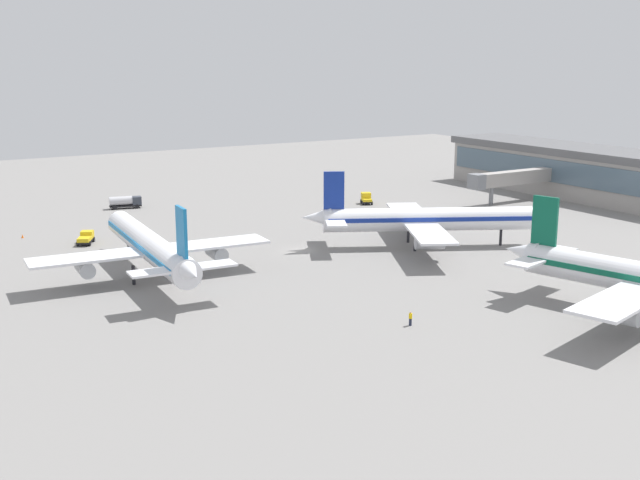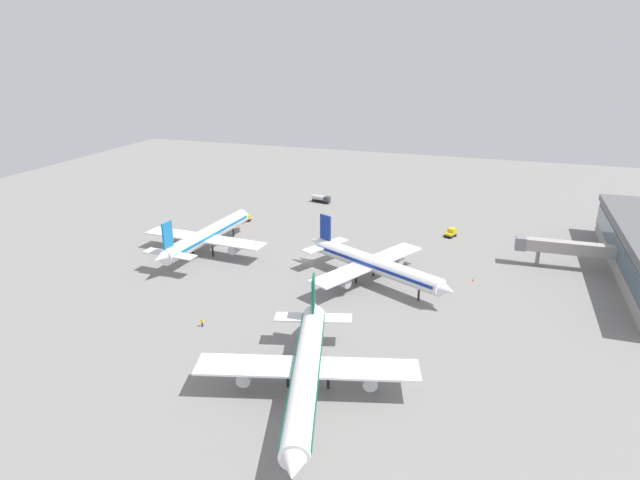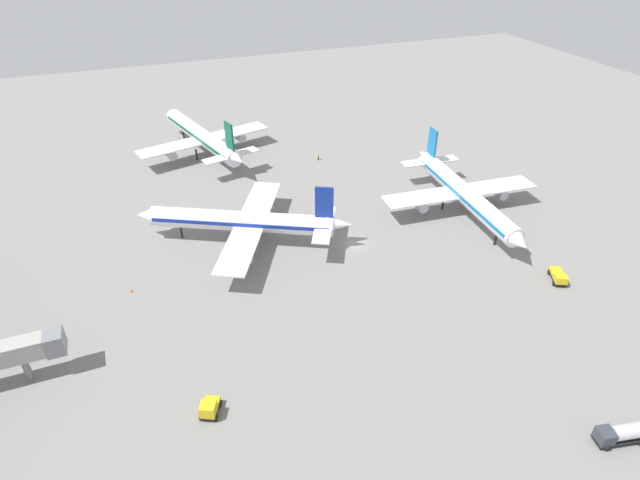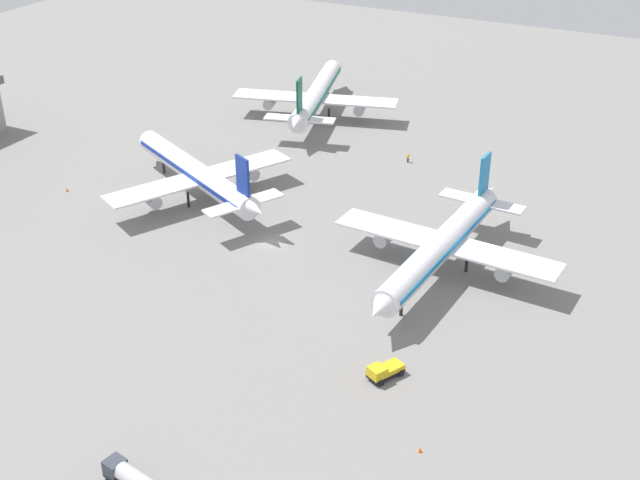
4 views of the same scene
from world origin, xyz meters
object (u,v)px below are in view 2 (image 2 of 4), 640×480
Objects in this scene: ground_crew_worker at (202,322)px; airplane_taxiing at (373,264)px; airplane_at_gate at (207,235)px; safety_cone_mid_apron at (235,210)px; pushback_tractor at (244,219)px; airplane_distant at (307,370)px; baggage_tug at (451,233)px; fuel_truck at (321,199)px; safety_cone_near_gate at (473,280)px.

airplane_taxiing is at bearing 91.81° from ground_crew_worker.
ground_crew_worker is (-34.56, -18.48, -3.68)m from airplane_at_gate.
ground_crew_worker is (-29.56, 25.69, -3.64)m from airplane_taxiing.
ground_crew_worker reaches higher than safety_cone_mid_apron.
airplane_taxiing is 7.85× the size of pushback_tractor.
airplane_distant is 11.17× the size of baggage_tug.
fuel_truck is 72.13m from safety_cone_near_gate.
airplane_at_gate is 65.52m from safety_cone_near_gate.
fuel_truck is at bearing 46.60° from safety_cone_near_gate.
fuel_truck reaches higher than ground_crew_worker.
ground_crew_worker is 2.78× the size of safety_cone_mid_apron.
airplane_at_gate is at bearing -159.42° from airplane_taxiing.
airplane_distant is (-48.41, -44.29, 0.12)m from airplane_at_gate.
baggage_tug is (-20.95, -44.75, -0.23)m from fuel_truck.
pushback_tractor is (-6.21, 59.90, -0.19)m from baggage_tug.
baggage_tug is at bearing -56.99° from pushback_tractor.
baggage_tug is at bearing 96.82° from airplane_taxiing.
airplane_distant is at bearing 157.77° from safety_cone_near_gate.
ground_crew_worker is 60.05m from safety_cone_near_gate.
airplane_distant is at bearing -133.59° from airplane_at_gate.
ground_crew_worker is at bearing -133.60° from airplane_distant.
airplane_distant is 6.32× the size of fuel_truck.
baggage_tug reaches higher than safety_cone_near_gate.
pushback_tractor is 71.17m from safety_cone_near_gate.
airplane_at_gate reaches higher than airplane_taxiing.
baggage_tug reaches higher than safety_cone_mid_apron.
airplane_at_gate reaches higher than baggage_tug.
airplane_taxiing is (-5.00, -44.17, -0.04)m from airplane_at_gate.
fuel_truck is at bearing 145.53° from airplane_taxiing.
pushback_tractor is at bearing 173.79° from airplane_taxiing.
airplane_taxiing is 5.74× the size of fuel_truck.
airplane_taxiing is 0.91× the size of airplane_distant.
baggage_tug is (31.63, -57.66, -3.38)m from airplane_at_gate.
airplane_taxiing is 23.00m from safety_cone_near_gate.
airplane_at_gate is at bearing -163.49° from safety_cone_mid_apron.
airplane_distant is 55.74m from safety_cone_near_gate.
safety_cone_near_gate is at bearing 142.39° from airplane_distant.
airplane_at_gate is 25.77m from pushback_tractor.
airplane_at_gate is at bearing -92.58° from fuel_truck.
safety_cone_mid_apron is at bearing -131.91° from fuel_truck.
safety_cone_mid_apron is (9.67, 8.16, -0.67)m from pushback_tractor.
fuel_truck reaches higher than safety_cone_mid_apron.
ground_crew_worker is 2.78× the size of safety_cone_near_gate.
baggage_tug is 2.22× the size of ground_crew_worker.
airplane_at_gate is at bearing 143.83° from baggage_tug.
safety_cone_near_gate is at bearing -139.95° from baggage_tug.
fuel_truck reaches higher than pushback_tractor.
safety_cone_mid_apron is (32.06, 75.71, 0.00)m from safety_cone_near_gate.
pushback_tractor is at bearing 9.00° from airplane_at_gate.
pushback_tractor is at bearing 151.86° from ground_crew_worker.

